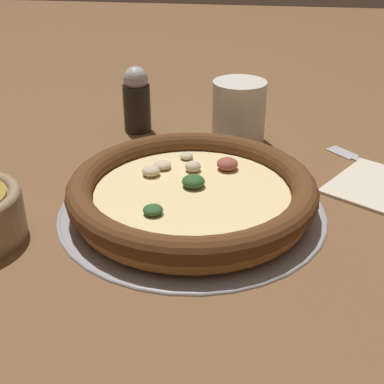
{
  "coord_description": "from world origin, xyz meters",
  "views": [
    {
      "loc": [
        -0.08,
        0.54,
        0.32
      ],
      "look_at": [
        0.0,
        0.0,
        0.03
      ],
      "focal_mm": 50.0,
      "sensor_mm": 36.0,
      "label": 1
    }
  ],
  "objects_px": {
    "pizza_tray": "(192,209)",
    "fork": "(371,164)",
    "pepper_shaker": "(137,100)",
    "pizza": "(192,191)",
    "drinking_cup": "(239,112)"
  },
  "relations": [
    {
      "from": "pizza",
      "to": "drinking_cup",
      "type": "height_order",
      "value": "drinking_cup"
    },
    {
      "from": "fork",
      "to": "pepper_shaker",
      "type": "bearing_deg",
      "value": 33.16
    },
    {
      "from": "fork",
      "to": "pizza_tray",
      "type": "bearing_deg",
      "value": 81.4
    },
    {
      "from": "pepper_shaker",
      "to": "pizza",
      "type": "bearing_deg",
      "value": 116.73
    },
    {
      "from": "pizza",
      "to": "pepper_shaker",
      "type": "height_order",
      "value": "pepper_shaker"
    },
    {
      "from": "pizza",
      "to": "fork",
      "type": "xyz_separation_m",
      "value": [
        -0.23,
        -0.16,
        -0.02
      ]
    },
    {
      "from": "pizza_tray",
      "to": "pepper_shaker",
      "type": "xyz_separation_m",
      "value": [
        0.12,
        -0.24,
        0.05
      ]
    },
    {
      "from": "pizza_tray",
      "to": "pepper_shaker",
      "type": "bearing_deg",
      "value": -63.28
    },
    {
      "from": "pizza_tray",
      "to": "fork",
      "type": "xyz_separation_m",
      "value": [
        -0.23,
        -0.16,
        -0.0
      ]
    },
    {
      "from": "drinking_cup",
      "to": "pepper_shaker",
      "type": "relative_size",
      "value": 0.89
    },
    {
      "from": "pizza",
      "to": "fork",
      "type": "distance_m",
      "value": 0.28
    },
    {
      "from": "drinking_cup",
      "to": "pepper_shaker",
      "type": "height_order",
      "value": "pepper_shaker"
    },
    {
      "from": "drinking_cup",
      "to": "pizza",
      "type": "bearing_deg",
      "value": 80.13
    },
    {
      "from": "pizza_tray",
      "to": "pepper_shaker",
      "type": "height_order",
      "value": "pepper_shaker"
    },
    {
      "from": "pizza_tray",
      "to": "drinking_cup",
      "type": "xyz_separation_m",
      "value": [
        -0.04,
        -0.23,
        0.04
      ]
    }
  ]
}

